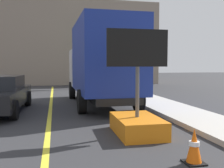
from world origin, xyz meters
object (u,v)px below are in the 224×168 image
object	(u,v)px
arrow_board_trailer	(137,116)
traffic_cone_mid_lane	(194,146)
highway_guide_sign	(99,44)
box_truck	(102,63)

from	to	relation	value
arrow_board_trailer	traffic_cone_mid_lane	bearing A→B (deg)	-79.88
highway_guide_sign	traffic_cone_mid_lane	world-z (taller)	highway_guide_sign
box_truck	highway_guide_sign	bearing A→B (deg)	81.03
highway_guide_sign	traffic_cone_mid_lane	size ratio (longest dim) A/B	7.72
arrow_board_trailer	box_truck	distance (m)	5.21
traffic_cone_mid_lane	highway_guide_sign	bearing A→B (deg)	86.45
arrow_board_trailer	box_truck	xyz separation A→B (m)	(-0.04, 5.01, 1.42)
arrow_board_trailer	highway_guide_sign	bearing A→B (deg)	84.35
arrow_board_trailer	traffic_cone_mid_lane	size ratio (longest dim) A/B	4.17
arrow_board_trailer	highway_guide_sign	distance (m)	14.49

